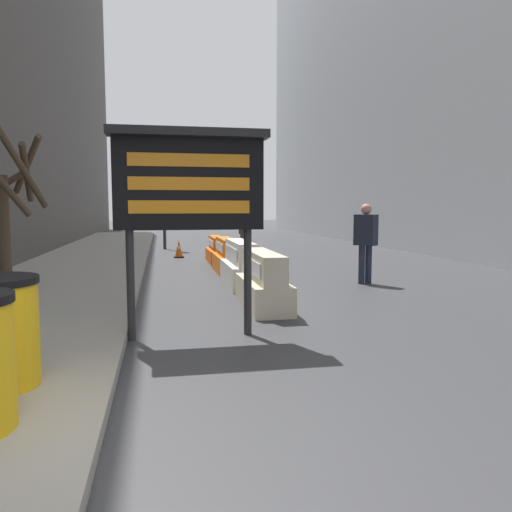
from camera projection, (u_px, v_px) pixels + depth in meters
ground_plane at (97, 463)px, 3.21m from camera, size 120.00×120.00×0.00m
bare_tree at (8, 209)px, 9.06m from camera, size 1.32×1.63×2.88m
message_board at (189, 183)px, 6.12m from camera, size 1.94×0.36×2.59m
jersey_barrier_cream at (263, 283)px, 8.16m from camera, size 0.63×1.89×0.92m
jersey_barrier_white at (240, 266)px, 10.48m from camera, size 0.62×2.02×0.93m
jersey_barrier_orange_near at (226, 257)px, 12.72m from camera, size 0.56×1.83×0.85m
jersey_barrier_orange_far at (216, 251)px, 14.94m from camera, size 0.51×1.72×0.77m
traffic_cone_near at (232, 269)px, 10.97m from camera, size 0.33×0.33×0.60m
traffic_cone_mid at (179, 249)px, 16.26m from camera, size 0.32×0.32×0.58m
traffic_light_near_curb at (164, 181)px, 19.22m from camera, size 0.28×0.45×3.62m
pedestrian_worker at (366, 237)px, 10.64m from camera, size 0.50×0.52×1.71m
pedestrian_passerby at (245, 228)px, 14.99m from camera, size 0.32×0.48×1.71m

